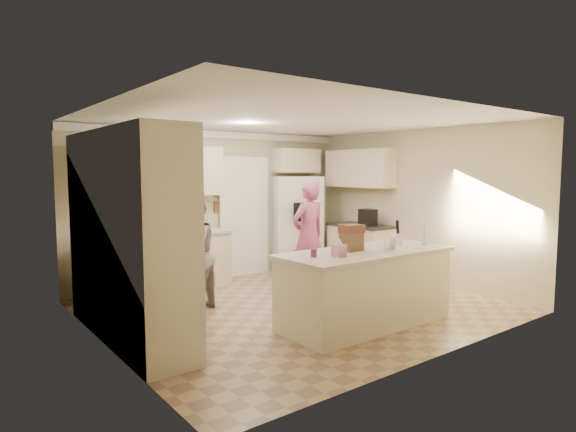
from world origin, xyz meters
TOP-DOWN VIEW (x-y plane):
  - floor at (0.00, 0.00)m, footprint 5.20×4.60m
  - ceiling at (0.00, 0.00)m, footprint 5.20×4.60m
  - wall_back at (0.00, 2.31)m, footprint 5.20×0.02m
  - wall_front at (0.00, -2.31)m, footprint 5.20×0.02m
  - wall_left at (-2.61, 0.00)m, footprint 0.02×4.60m
  - wall_right at (2.61, 0.00)m, footprint 0.02×4.60m
  - crown_back at (0.00, 2.26)m, footprint 5.20×0.08m
  - pantry_bank at (-2.30, 0.20)m, footprint 0.60×2.60m
  - back_base_cab at (-1.15, 2.00)m, footprint 2.20×0.60m
  - back_countertop at (-1.15, 1.99)m, footprint 2.24×0.63m
  - back_upper_cab at (-1.15, 2.12)m, footprint 2.20×0.35m
  - doorway_opening at (0.55, 2.28)m, footprint 0.90×0.06m
  - doorway_casing at (0.55, 2.24)m, footprint 1.02×0.03m
  - wall_frame_upper at (0.02, 2.27)m, footprint 0.15×0.02m
  - wall_frame_lower at (0.02, 2.27)m, footprint 0.15×0.02m
  - refrigerator at (1.60, 2.07)m, footprint 1.09×0.97m
  - fridge_seam at (1.60, 1.71)m, footprint 0.02×0.02m
  - fridge_dispenser at (1.38, 1.70)m, footprint 0.22×0.03m
  - fridge_handle_l at (1.55, 1.70)m, footprint 0.02×0.02m
  - fridge_handle_r at (1.65, 1.70)m, footprint 0.02×0.02m
  - over_fridge_cab at (1.65, 2.12)m, footprint 0.95×0.35m
  - right_base_cab at (2.30, 1.00)m, footprint 0.60×1.20m
  - right_countertop at (2.29, 1.00)m, footprint 0.63×1.24m
  - right_upper_cab at (2.43, 1.20)m, footprint 0.35×1.50m
  - coffee_maker at (2.25, 0.80)m, footprint 0.22×0.28m
  - island_base at (0.20, -1.10)m, footprint 2.20×0.90m
  - island_top at (0.20, -1.10)m, footprint 2.28×0.96m
  - utensil_crock at (0.85, -1.05)m, footprint 0.13×0.13m
  - tissue_box at (-0.35, -1.20)m, footprint 0.13×0.13m
  - tissue_plume at (-0.35, -1.20)m, footprint 0.08×0.08m
  - dollhouse_body at (0.05, -1.00)m, footprint 0.26×0.18m
  - dollhouse_roof at (0.05, -1.00)m, footprint 0.28×0.20m
  - jam_jar at (-0.60, -1.05)m, footprint 0.07×0.07m
  - greeting_card_a at (0.35, -1.30)m, footprint 0.12×0.06m
  - greeting_card_b at (0.50, -1.25)m, footprint 0.12×0.05m
  - water_bottle at (1.15, -1.25)m, footprint 0.07×0.07m
  - shaker_salt at (1.02, -0.88)m, footprint 0.05×0.05m
  - shaker_pepper at (1.09, -0.88)m, footprint 0.05×0.05m
  - teen_boy at (-1.28, 0.65)m, footprint 0.99×0.95m
  - teen_girl at (0.79, 0.71)m, footprint 0.66×0.45m
  - fridge_magnets at (1.60, 1.70)m, footprint 0.76×0.02m

SIDE VIEW (x-z plane):
  - floor at x=0.00m, z-range -0.02..0.00m
  - back_base_cab at x=-1.15m, z-range 0.00..0.88m
  - right_base_cab at x=2.30m, z-range 0.00..0.88m
  - island_base at x=0.20m, z-range 0.00..0.88m
  - teen_boy at x=-1.28m, z-range 0.00..1.60m
  - teen_girl at x=0.79m, z-range 0.00..1.75m
  - back_countertop at x=-1.15m, z-range 0.88..0.92m
  - refrigerator at x=1.60m, z-range 0.00..1.80m
  - fridge_seam at x=1.60m, z-range 0.01..1.79m
  - right_countertop at x=2.29m, z-range 0.88..0.92m
  - island_top at x=0.20m, z-range 0.88..0.93m
  - fridge_magnets at x=1.60m, z-range 0.18..1.62m
  - jam_jar at x=-0.60m, z-range 0.93..1.02m
  - shaker_salt at x=1.02m, z-range 0.93..1.02m
  - shaker_pepper at x=1.09m, z-range 0.93..1.02m
  - tissue_box at x=-0.35m, z-range 0.93..1.07m
  - utensil_crock at x=0.85m, z-range 0.93..1.07m
  - greeting_card_a at x=0.35m, z-range 0.93..1.08m
  - greeting_card_b at x=0.50m, z-range 0.93..1.08m
  - dollhouse_body at x=0.05m, z-range 0.93..1.15m
  - water_bottle at x=1.15m, z-range 0.92..1.17m
  - doorway_opening at x=0.55m, z-range 0.00..2.10m
  - doorway_casing at x=0.55m, z-range -0.06..2.16m
  - fridge_handle_l at x=1.55m, z-range 0.62..1.48m
  - fridge_handle_r at x=1.65m, z-range 0.62..1.48m
  - coffee_maker at x=2.25m, z-range 0.92..1.22m
  - tissue_plume at x=-0.35m, z-range 1.06..1.15m
  - fridge_dispenser at x=1.38m, z-range 0.97..1.32m
  - pantry_bank at x=-2.30m, z-range 0.00..2.35m
  - dollhouse_roof at x=0.05m, z-range 1.15..1.25m
  - wall_frame_lower at x=0.02m, z-range 1.18..1.38m
  - wall_back at x=0.00m, z-range 0.00..2.60m
  - wall_front at x=0.00m, z-range 0.00..2.60m
  - wall_left at x=-2.61m, z-range 0.00..2.60m
  - wall_right at x=2.61m, z-range 0.00..2.60m
  - wall_frame_upper at x=0.02m, z-range 1.45..1.65m
  - back_upper_cab at x=-1.15m, z-range 1.50..2.30m
  - right_upper_cab at x=2.43m, z-range 1.60..2.30m
  - over_fridge_cab at x=1.65m, z-range 1.88..2.33m
  - crown_back at x=0.00m, z-range 2.47..2.59m
  - ceiling at x=0.00m, z-range 2.60..2.62m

